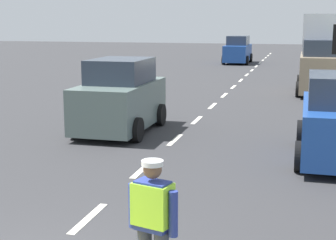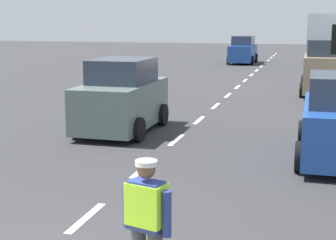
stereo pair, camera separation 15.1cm
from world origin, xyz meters
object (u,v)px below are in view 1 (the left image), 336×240
at_px(road_worker, 155,221).
at_px(car_oncoming_third, 238,51).
at_px(car_oncoming_lead, 120,98).
at_px(delivery_truck, 322,57).

xyz_separation_m(road_worker, car_oncoming_third, (-3.42, 34.59, 0.04)).
bearing_deg(car_oncoming_lead, car_oncoming_third, 89.58).
bearing_deg(car_oncoming_third, delivery_truck, -69.64).
relative_size(delivery_truck, car_oncoming_third, 1.05).
xyz_separation_m(delivery_truck, car_oncoming_third, (-5.79, 15.60, -0.64)).
distance_m(delivery_truck, car_oncoming_lead, 11.86).
distance_m(road_worker, car_oncoming_lead, 9.48).
height_order(delivery_truck, car_oncoming_third, delivery_truck).
xyz_separation_m(car_oncoming_lead, car_oncoming_third, (0.19, 25.82, -0.03)).
bearing_deg(delivery_truck, car_oncoming_third, 110.36).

